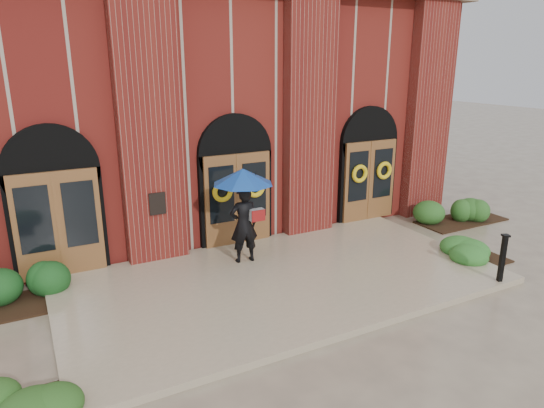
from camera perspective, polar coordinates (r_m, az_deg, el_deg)
ground at (r=11.41m, az=1.70°, el=-9.56°), size 90.00×90.00×0.00m
landing at (r=11.50m, az=1.33°, el=-8.94°), size 10.00×5.30×0.15m
church_building at (r=18.46m, az=-12.03°, el=11.50°), size 16.20×12.53×7.00m
man_with_umbrella at (r=11.80m, az=-3.38°, el=0.79°), size 1.63×1.63×2.39m
metal_post at (r=12.21m, az=25.50°, el=-5.65°), size 0.20×0.20×1.13m
hedge_wall_left at (r=11.67m, az=-26.27°, el=-8.79°), size 2.86×1.14×0.73m
hedge_wall_right at (r=16.79m, az=21.49°, el=-0.77°), size 2.73×1.09×0.70m
hedge_front_left at (r=8.41m, az=-26.22°, el=-20.14°), size 1.33×1.14×0.47m
hedge_front_right at (r=13.81m, az=22.43°, el=-4.95°), size 1.44×1.23×0.51m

